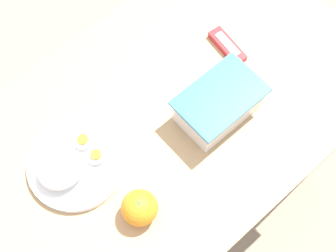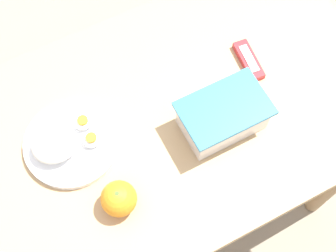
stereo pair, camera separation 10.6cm
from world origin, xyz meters
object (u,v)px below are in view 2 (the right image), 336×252
at_px(orange_fruit, 119,199).
at_px(candy_bar, 249,60).
at_px(rice_plate, 67,143).
at_px(food_container, 223,117).

relative_size(orange_fruit, candy_bar, 0.66).
xyz_separation_m(rice_plate, candy_bar, (-0.48, -0.00, -0.01)).
height_order(food_container, candy_bar, food_container).
bearing_deg(rice_plate, candy_bar, -179.72).
distance_m(orange_fruit, candy_bar, 0.47).
bearing_deg(rice_plate, orange_fruit, 105.39).
height_order(food_container, orange_fruit, food_container).
relative_size(food_container, candy_bar, 1.67).
distance_m(food_container, candy_bar, 0.19).
relative_size(rice_plate, candy_bar, 1.85).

